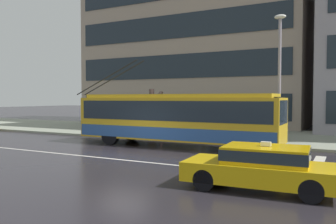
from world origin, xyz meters
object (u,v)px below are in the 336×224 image
(trolleybus, at_px, (176,118))
(street_tree_bare, at_px, (152,109))
(taxi_oncoming_far, at_px, (262,166))
(bus_shelter, at_px, (179,106))
(pedestrian_walking_past, at_px, (249,113))
(pedestrian_approaching_curb, at_px, (160,112))
(street_lamp, at_px, (280,69))
(pedestrian_at_shelter, at_px, (205,112))

(trolleybus, relative_size, street_tree_bare, 3.93)
(taxi_oncoming_far, xyz_separation_m, street_tree_bare, (-10.14, 11.19, 1.15))
(taxi_oncoming_far, bearing_deg, street_tree_bare, 132.19)
(trolleybus, bearing_deg, street_tree_bare, 132.58)
(taxi_oncoming_far, bearing_deg, bus_shelter, 126.55)
(pedestrian_walking_past, bearing_deg, pedestrian_approaching_curb, -153.14)
(trolleybus, bearing_deg, pedestrian_approaching_curb, 135.85)
(taxi_oncoming_far, height_order, pedestrian_approaching_curb, pedestrian_approaching_curb)
(taxi_oncoming_far, height_order, street_lamp, street_lamp)
(bus_shelter, height_order, pedestrian_walking_past, bus_shelter)
(trolleybus, xyz_separation_m, pedestrian_at_shelter, (0.08, 3.94, 0.16))
(bus_shelter, height_order, pedestrian_at_shelter, bus_shelter)
(pedestrian_at_shelter, relative_size, pedestrian_walking_past, 1.02)
(taxi_oncoming_far, height_order, bus_shelter, bus_shelter)
(trolleybus, relative_size, bus_shelter, 2.98)
(trolleybus, distance_m, street_tree_bare, 6.01)
(pedestrian_approaching_curb, height_order, street_tree_bare, street_tree_bare)
(pedestrian_at_shelter, bearing_deg, street_tree_bare, 173.34)
(pedestrian_walking_past, xyz_separation_m, street_tree_bare, (-6.86, -0.12, 0.12))
(street_lamp, height_order, street_tree_bare, street_lamp)
(taxi_oncoming_far, distance_m, pedestrian_walking_past, 11.82)
(trolleybus, bearing_deg, pedestrian_walking_past, 58.38)
(pedestrian_walking_past, bearing_deg, trolleybus, -121.62)
(bus_shelter, relative_size, pedestrian_walking_past, 2.09)
(trolleybus, distance_m, pedestrian_approaching_curb, 2.96)
(trolleybus, relative_size, taxi_oncoming_far, 2.81)
(pedestrian_approaching_curb, bearing_deg, street_lamp, 0.91)
(pedestrian_approaching_curb, bearing_deg, trolleybus, -44.15)
(bus_shelter, bearing_deg, street_lamp, -12.13)
(trolleybus, distance_m, pedestrian_at_shelter, 3.94)
(pedestrian_at_shelter, height_order, street_lamp, street_lamp)
(street_lamp, relative_size, street_tree_bare, 2.20)
(pedestrian_at_shelter, distance_m, pedestrian_walking_past, 2.78)
(taxi_oncoming_far, bearing_deg, pedestrian_approaching_curb, 132.89)
(pedestrian_walking_past, xyz_separation_m, street_lamp, (2.18, -2.38, 2.45))
(taxi_oncoming_far, distance_m, pedestrian_approaching_curb, 12.08)
(taxi_oncoming_far, bearing_deg, street_lamp, 97.01)
(taxi_oncoming_far, xyz_separation_m, street_lamp, (-1.10, 8.93, 3.48))
(pedestrian_at_shelter, bearing_deg, pedestrian_walking_past, 12.57)
(pedestrian_at_shelter, bearing_deg, pedestrian_approaching_curb, -139.39)
(pedestrian_approaching_curb, bearing_deg, pedestrian_at_shelter, 40.61)
(pedestrian_at_shelter, bearing_deg, street_lamp, -19.88)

